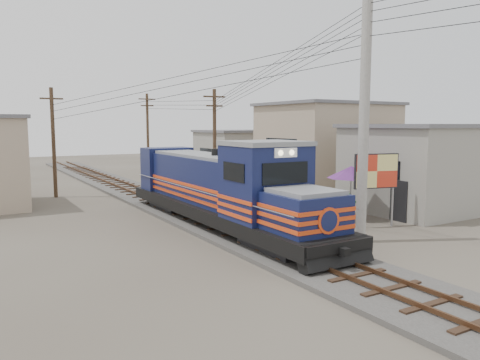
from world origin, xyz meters
TOP-DOWN VIEW (x-y plane):
  - ground at (0.00, 0.00)m, footprint 120.00×120.00m
  - ballast at (0.00, 10.00)m, footprint 3.60×70.00m
  - track at (0.00, 10.00)m, footprint 1.15×70.00m
  - locomotive at (0.00, 4.70)m, footprint 2.89×15.74m
  - utility_pole_main at (3.50, -0.50)m, footprint 0.40×0.40m
  - wooden_pole_mid at (4.50, 14.00)m, footprint 1.60×0.24m
  - wooden_pole_far at (4.80, 28.00)m, footprint 1.60×0.24m
  - wooden_pole_left at (-5.00, 18.00)m, footprint 1.60×0.24m
  - power_lines at (-0.14, 8.49)m, footprint 9.65×19.00m
  - shophouse_front at (11.50, 3.00)m, footprint 7.35×6.30m
  - shophouse_mid at (12.50, 12.00)m, footprint 8.40×7.35m
  - shophouse_back at (11.00, 22.00)m, footprint 6.30×6.30m
  - billboard at (6.06, 1.18)m, footprint 2.14×0.67m
  - market_umbrella at (6.43, 3.14)m, footprint 2.60×2.60m
  - vendor at (5.48, 6.01)m, footprint 0.71×0.56m
  - plant_nursery at (4.55, 3.68)m, footprint 3.60×3.41m

SIDE VIEW (x-z plane):
  - ground at x=0.00m, z-range 0.00..0.00m
  - ballast at x=0.00m, z-range 0.00..0.16m
  - track at x=0.00m, z-range 0.20..0.32m
  - plant_nursery at x=4.55m, z-range -0.08..1.06m
  - vendor at x=5.48m, z-range 0.00..1.71m
  - locomotive at x=0.00m, z-range -0.24..3.66m
  - shophouse_back at x=11.00m, z-range 0.01..4.21m
  - market_umbrella at x=6.43m, z-range 1.01..3.65m
  - shophouse_front at x=11.50m, z-range 0.01..4.71m
  - billboard at x=6.06m, z-range 0.80..4.17m
  - shophouse_mid at x=12.50m, z-range 0.01..6.21m
  - wooden_pole_mid at x=4.50m, z-range 0.18..7.18m
  - wooden_pole_left at x=-5.00m, z-range 0.18..7.18m
  - wooden_pole_far at x=4.80m, z-range 0.18..7.68m
  - utility_pole_main at x=3.50m, z-range 0.00..10.00m
  - power_lines at x=-0.14m, z-range 5.91..9.21m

